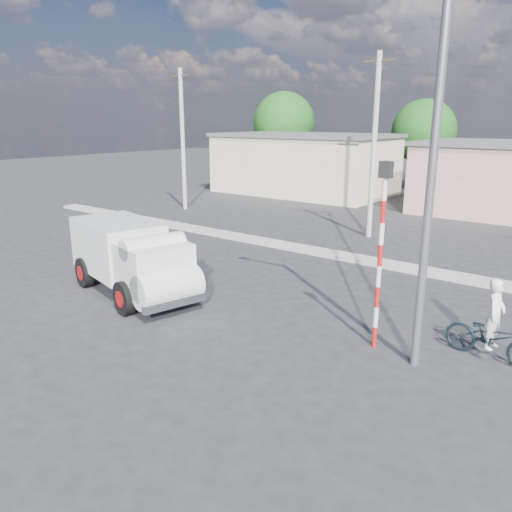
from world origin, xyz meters
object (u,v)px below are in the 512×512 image
Objects in this scene: truck at (132,257)px; cyclist at (493,327)px; bicycle at (492,337)px; streetlight at (427,133)px; traffic_pole at (381,241)px.

cyclist is (9.75, 2.14, -0.40)m from truck.
cyclist is at bearing 0.00° from bicycle.
bicycle is 0.23× the size of streetlight.
bicycle is at bearing 41.75° from streetlight.
streetlight is (0.94, -0.30, 2.37)m from traffic_pole.
traffic_pole is at bearing 118.26° from cyclist.
cyclist is 0.18× the size of streetlight.
traffic_pole is 2.56m from streetlight.
traffic_pole is (-2.35, -0.96, 2.05)m from bicycle.
traffic_pole reaches higher than cyclist.
truck is at bearing 108.47° from cyclist.
bicycle is 3.26m from traffic_pole.
traffic_pole is at bearing 22.81° from truck.
bicycle is 0.47× the size of traffic_pole.
cyclist is at bearing 22.20° from traffic_pole.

